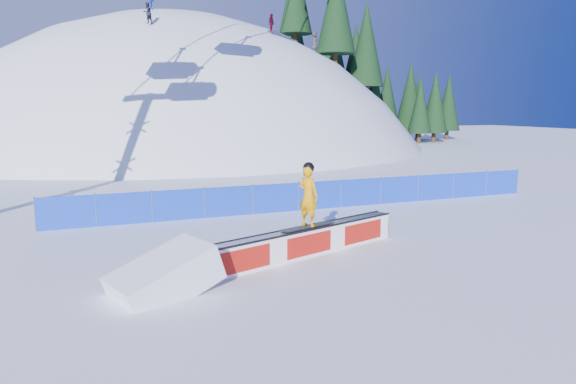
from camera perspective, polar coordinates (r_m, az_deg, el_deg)
name	(u,v)px	position (r m, az deg, el deg)	size (l,w,h in m)	color
ground	(375,233)	(18.20, 9.60, -4.46)	(160.00, 160.00, 0.00)	white
snow_hill	(181,302)	(61.99, -11.79, -11.84)	(64.00, 64.00, 64.00)	white
treeline	(384,68)	(65.12, 10.61, 13.40)	(24.02, 12.74, 19.98)	#352415
safety_fence	(320,195)	(21.96, 3.58, -0.34)	(22.05, 0.05, 1.30)	#1336C1
rail_box	(304,242)	(15.07, 1.81, -5.61)	(6.94, 2.80, 0.86)	white
snow_ramp	(165,292)	(12.76, -13.52, -10.71)	(2.35, 1.57, 0.88)	white
snowboarder	(308,195)	(14.87, 2.27, -0.38)	(1.84, 0.91, 1.91)	black
distant_skiers	(212,17)	(48.98, -8.46, 18.70)	(16.64, 8.10, 5.26)	black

